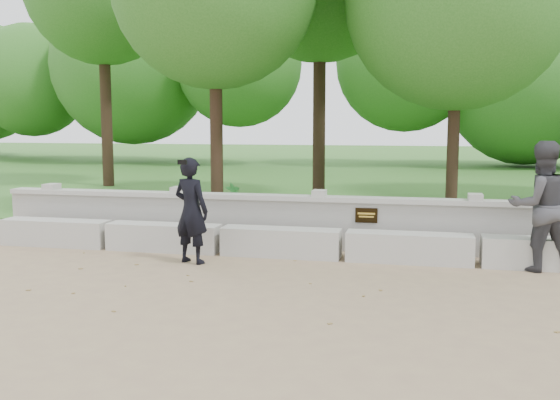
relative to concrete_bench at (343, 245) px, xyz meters
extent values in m
plane|color=#957F5B|center=(0.00, -1.90, -0.22)|extent=(80.00, 80.00, 0.00)
cube|color=#33621D|center=(0.00, 12.10, -0.10)|extent=(40.00, 22.00, 0.25)
cube|color=#B1AFA7|center=(-5.00, 0.00, 0.00)|extent=(1.90, 0.45, 0.45)
cube|color=#B1AFA7|center=(-3.00, 0.00, 0.00)|extent=(1.90, 0.45, 0.45)
cube|color=#B1AFA7|center=(-1.00, 0.00, 0.00)|extent=(1.90, 0.45, 0.45)
cube|color=#B1AFA7|center=(1.00, 0.00, 0.00)|extent=(1.90, 0.45, 0.45)
cube|color=#B1AFA7|center=(3.00, 0.00, 0.00)|extent=(1.90, 0.45, 0.45)
cube|color=#A6A49D|center=(0.00, 0.70, 0.18)|extent=(12.50, 0.25, 0.82)
cube|color=#B1AFA7|center=(0.00, 0.70, 0.64)|extent=(12.50, 0.35, 0.08)
cube|color=black|center=(0.30, 0.56, 0.40)|extent=(0.36, 0.02, 0.24)
imported|color=black|center=(-2.22, -0.76, 0.58)|extent=(0.67, 0.54, 1.61)
cube|color=black|center=(-2.22, -1.08, 1.33)|extent=(0.14, 0.06, 0.07)
imported|color=#3A3A3E|center=(2.83, -0.10, 0.71)|extent=(1.05, 0.91, 1.86)
cylinder|color=#382619|center=(-7.96, 7.45, 2.46)|extent=(0.33, 0.33, 4.87)
cylinder|color=#382619|center=(-2.83, 2.30, 1.88)|extent=(0.25, 0.25, 3.71)
cylinder|color=#382619|center=(-1.34, 5.82, 2.33)|extent=(0.31, 0.31, 4.61)
cylinder|color=#382619|center=(1.74, 2.89, 1.70)|extent=(0.23, 0.23, 3.36)
imported|color=#2E8A36|center=(-2.61, 2.70, 0.34)|extent=(0.39, 0.40, 0.64)
imported|color=#2E8A36|center=(0.26, 1.40, 0.30)|extent=(0.38, 0.39, 0.56)
camera|label=1|loc=(1.14, -9.53, 1.88)|focal=40.00mm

